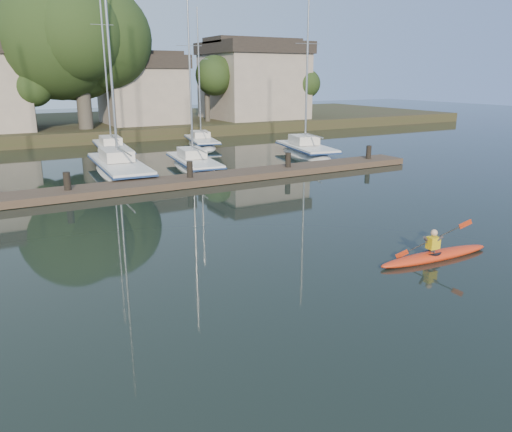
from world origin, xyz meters
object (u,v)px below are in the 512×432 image
sailboat_3 (194,171)px  sailboat_4 (306,158)px  kayak (435,254)px  sailboat_6 (113,155)px  dock (133,187)px  sailboat_7 (202,147)px  sailboat_2 (120,177)px

sailboat_3 → sailboat_4: 8.99m
kayak → sailboat_4: (8.44, 19.06, -0.38)m
sailboat_6 → kayak: bearing=-77.3°
dock → sailboat_7: (9.45, 13.52, -0.38)m
sailboat_4 → sailboat_6: sailboat_6 is taller
sailboat_7 → sailboat_3: bearing=-104.0°
sailboat_2 → sailboat_4: 13.34m
sailboat_4 → sailboat_7: bearing=129.3°
kayak → sailboat_2: size_ratio=0.26×
sailboat_2 → dock: bearing=-93.9°
sailboat_4 → sailboat_6: size_ratio=0.87×
sailboat_6 → sailboat_7: 7.35m
kayak → sailboat_6: size_ratio=0.28×
sailboat_3 → sailboat_4: sailboat_4 is taller
dock → sailboat_6: bearing=80.5°
sailboat_4 → sailboat_2: bearing=-167.0°
dock → sailboat_7: bearing=55.1°
dock → kayak: bearing=-68.4°
sailboat_2 → sailboat_3: sailboat_2 is taller
dock → sailboat_7: size_ratio=2.94×
kayak → sailboat_7: size_ratio=0.37×
dock → sailboat_4: (13.90, 5.25, -0.42)m
dock → sailboat_2: size_ratio=2.06×
sailboat_3 → sailboat_7: 10.29m
sailboat_2 → sailboat_4: sailboat_2 is taller
kayak → sailboat_2: bearing=108.1°
sailboat_6 → sailboat_7: size_ratio=1.30×
dock → sailboat_7: 16.49m
sailboat_7 → dock: bearing=-113.2°
dock → sailboat_4: size_ratio=2.60×
sailboat_7 → sailboat_6: bearing=-162.4°
kayak → sailboat_3: 18.07m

